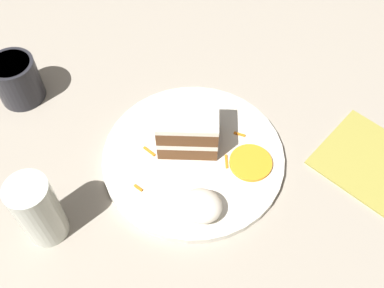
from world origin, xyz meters
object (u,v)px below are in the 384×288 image
(orange_garnish, at_px, (251,163))
(menu_card, at_px, (376,165))
(cake_slice, at_px, (188,128))
(coffee_mug, at_px, (17,79))
(drinking_glass, at_px, (40,213))
(cream_dollop, at_px, (201,206))
(plate, at_px, (192,156))

(orange_garnish, height_order, menu_card, orange_garnish)
(cake_slice, height_order, coffee_mug, cake_slice)
(drinking_glass, bearing_deg, cream_dollop, 20.24)
(plate, distance_m, menu_card, 0.31)
(orange_garnish, relative_size, coffee_mug, 0.83)
(cake_slice, distance_m, cream_dollop, 0.13)
(cake_slice, relative_size, orange_garnish, 1.60)
(cake_slice, xyz_separation_m, menu_card, (0.31, 0.04, -0.05))
(plate, distance_m, cake_slice, 0.05)
(cream_dollop, bearing_deg, menu_card, 31.86)
(cake_slice, bearing_deg, menu_card, -95.43)
(cream_dollop, distance_m, coffee_mug, 0.41)
(orange_garnish, relative_size, menu_card, 0.38)
(orange_garnish, xyz_separation_m, drinking_glass, (-0.28, -0.19, 0.04))
(menu_card, bearing_deg, plate, 129.67)
(cake_slice, height_order, drinking_glass, drinking_glass)
(plate, bearing_deg, menu_card, 11.63)
(plate, bearing_deg, drinking_glass, -134.51)
(plate, xyz_separation_m, menu_card, (0.30, 0.06, -0.00))
(orange_garnish, height_order, coffee_mug, coffee_mug)
(plate, relative_size, cake_slice, 2.70)
(orange_garnish, distance_m, menu_card, 0.21)
(plate, xyz_separation_m, cake_slice, (-0.01, 0.02, 0.05))
(cream_dollop, height_order, coffee_mug, coffee_mug)
(coffee_mug, bearing_deg, plate, -9.16)
(menu_card, bearing_deg, cake_slice, 125.37)
(cake_slice, xyz_separation_m, cream_dollop, (0.05, -0.12, -0.02))
(menu_card, bearing_deg, cream_dollop, 149.90)
(cake_slice, bearing_deg, orange_garnish, -111.60)
(coffee_mug, distance_m, menu_card, 0.64)
(cake_slice, bearing_deg, coffee_mug, 71.46)
(drinking_glass, distance_m, menu_card, 0.54)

